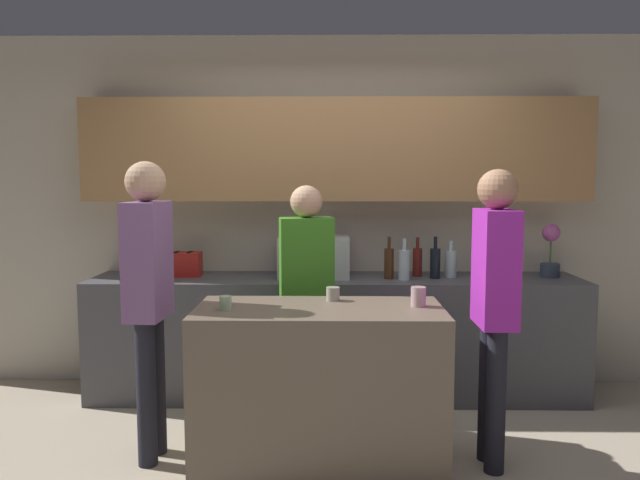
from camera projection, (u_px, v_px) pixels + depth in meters
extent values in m
cube|color=beige|center=(335.00, 212.00, 4.90)|extent=(6.40, 0.08, 2.70)
cube|color=#A37547|center=(336.00, 150.00, 4.65)|extent=(3.74, 0.32, 0.75)
cube|color=#4C4C51|center=(336.00, 336.00, 4.64)|extent=(3.60, 0.62, 0.89)
cube|color=brown|center=(319.00, 387.00, 3.50)|extent=(1.37, 0.66, 0.91)
cube|color=#B7BABC|center=(314.00, 256.00, 4.64)|extent=(0.52, 0.38, 0.30)
cube|color=black|center=(306.00, 260.00, 4.44)|extent=(0.31, 0.01, 0.19)
cube|color=#B21E19|center=(183.00, 264.00, 4.65)|extent=(0.26, 0.16, 0.18)
cube|color=black|center=(176.00, 252.00, 4.65)|extent=(0.02, 0.11, 0.01)
cube|color=black|center=(190.00, 252.00, 4.64)|extent=(0.02, 0.11, 0.01)
cylinder|color=#333D4C|center=(550.00, 270.00, 4.62)|extent=(0.14, 0.14, 0.10)
cylinder|color=#38662D|center=(551.00, 252.00, 4.61)|extent=(0.01, 0.01, 0.18)
sphere|color=#B25199|center=(551.00, 233.00, 4.59)|extent=(0.13, 0.13, 0.13)
cylinder|color=#472814|center=(389.00, 264.00, 4.53)|extent=(0.07, 0.07, 0.22)
cylinder|color=#472814|center=(389.00, 243.00, 4.52)|extent=(0.02, 0.02, 0.09)
cylinder|color=silver|center=(404.00, 265.00, 4.48)|extent=(0.08, 0.08, 0.22)
cylinder|color=silver|center=(404.00, 244.00, 4.47)|extent=(0.03, 0.03, 0.08)
cylinder|color=maroon|center=(417.00, 262.00, 4.65)|extent=(0.07, 0.07, 0.21)
cylinder|color=maroon|center=(418.00, 243.00, 4.63)|extent=(0.02, 0.02, 0.08)
cylinder|color=black|center=(435.00, 263.00, 4.55)|extent=(0.07, 0.07, 0.22)
cylinder|color=black|center=(436.00, 243.00, 4.53)|extent=(0.03, 0.03, 0.09)
cylinder|color=silver|center=(451.00, 264.00, 4.61)|extent=(0.09, 0.09, 0.20)
cylinder|color=silver|center=(451.00, 246.00, 4.59)|extent=(0.03, 0.03, 0.08)
cylinder|color=#A39E8D|center=(333.00, 294.00, 3.64)|extent=(0.08, 0.08, 0.08)
cylinder|color=#BC969A|center=(418.00, 297.00, 3.47)|extent=(0.08, 0.08, 0.11)
cylinder|color=#ACCD9B|center=(226.00, 303.00, 3.38)|extent=(0.07, 0.07, 0.08)
cylinder|color=black|center=(156.00, 384.00, 3.66)|extent=(0.11, 0.11, 0.83)
cylinder|color=black|center=(146.00, 394.00, 3.50)|extent=(0.11, 0.11, 0.83)
cube|color=#7F558C|center=(148.00, 260.00, 3.50)|extent=(0.21, 0.35, 0.66)
sphere|color=tan|center=(145.00, 182.00, 3.46)|extent=(0.23, 0.23, 0.23)
cylinder|color=black|center=(496.00, 401.00, 3.41)|extent=(0.11, 0.11, 0.81)
cylinder|color=black|center=(488.00, 391.00, 3.57)|extent=(0.11, 0.11, 0.81)
cube|color=purple|center=(496.00, 268.00, 3.42)|extent=(0.19, 0.34, 0.64)
sphere|color=#9E7051|center=(498.00, 189.00, 3.37)|extent=(0.22, 0.22, 0.22)
cylinder|color=black|center=(319.00, 367.00, 4.10)|extent=(0.11, 0.11, 0.76)
cylinder|color=black|center=(295.00, 368.00, 4.08)|extent=(0.11, 0.11, 0.76)
cube|color=#377D1D|center=(306.00, 264.00, 4.02)|extent=(0.37, 0.24, 0.60)
sphere|color=tan|center=(306.00, 201.00, 3.98)|extent=(0.21, 0.21, 0.21)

